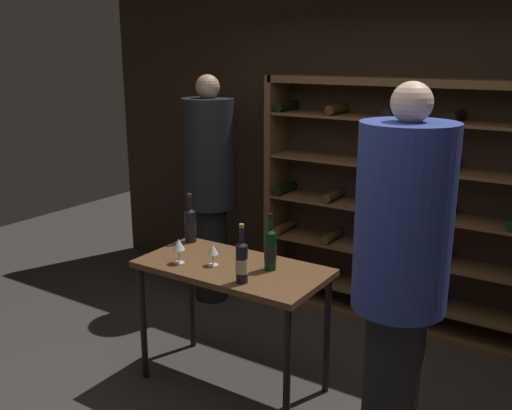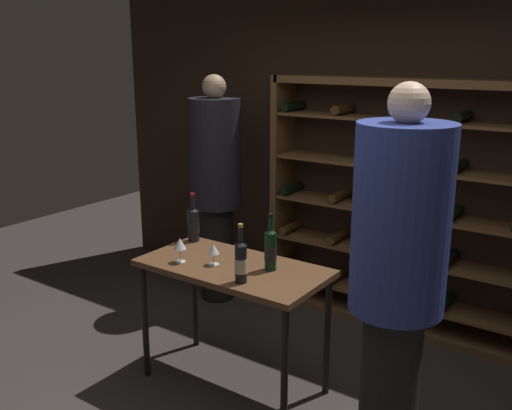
{
  "view_description": "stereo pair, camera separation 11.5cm",
  "coord_description": "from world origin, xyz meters",
  "px_view_note": "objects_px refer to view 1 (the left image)",
  "views": [
    {
      "loc": [
        1.62,
        -2.51,
        2.2
      ],
      "look_at": [
        -0.19,
        0.29,
        1.3
      ],
      "focal_mm": 40.03,
      "sensor_mm": 36.0,
      "label": 1
    },
    {
      "loc": [
        1.71,
        -2.44,
        2.2
      ],
      "look_at": [
        -0.19,
        0.29,
        1.3
      ],
      "focal_mm": 40.03,
      "sensor_mm": 36.0,
      "label": 2
    }
  ],
  "objects_px": {
    "wine_bottle_green_slim": "(270,249)",
    "person_guest_plum_blouse": "(210,179)",
    "wine_glass_stemmed_left": "(213,250)",
    "wine_rack": "(416,210)",
    "wine_bottle_amber_reserve": "(242,262)",
    "wine_bottle_gold_foil": "(190,225)",
    "tasting_table": "(232,279)",
    "person_bystander_red_print": "(401,263)",
    "wine_glass_stemmed_right": "(179,245)"
  },
  "relations": [
    {
      "from": "wine_glass_stemmed_right",
      "to": "tasting_table",
      "type": "bearing_deg",
      "value": 25.9
    },
    {
      "from": "wine_rack",
      "to": "wine_bottle_green_slim",
      "type": "bearing_deg",
      "value": -108.94
    },
    {
      "from": "wine_bottle_amber_reserve",
      "to": "wine_bottle_gold_foil",
      "type": "distance_m",
      "value": 0.85
    },
    {
      "from": "wine_rack",
      "to": "wine_bottle_amber_reserve",
      "type": "height_order",
      "value": "wine_rack"
    },
    {
      "from": "wine_rack",
      "to": "wine_glass_stemmed_right",
      "type": "bearing_deg",
      "value": -122.56
    },
    {
      "from": "person_guest_plum_blouse",
      "to": "wine_rack",
      "type": "bearing_deg",
      "value": -167.76
    },
    {
      "from": "tasting_table",
      "to": "wine_glass_stemmed_left",
      "type": "relative_size",
      "value": 8.61
    },
    {
      "from": "wine_bottle_amber_reserve",
      "to": "wine_bottle_green_slim",
      "type": "xyz_separation_m",
      "value": [
        0.03,
        0.27,
        0.0
      ]
    },
    {
      "from": "wine_rack",
      "to": "tasting_table",
      "type": "xyz_separation_m",
      "value": [
        -0.72,
        -1.47,
        -0.23
      ]
    },
    {
      "from": "wine_bottle_amber_reserve",
      "to": "wine_glass_stemmed_right",
      "type": "bearing_deg",
      "value": 175.06
    },
    {
      "from": "person_guest_plum_blouse",
      "to": "tasting_table",
      "type": "bearing_deg",
      "value": 131.44
    },
    {
      "from": "person_guest_plum_blouse",
      "to": "wine_glass_stemmed_left",
      "type": "distance_m",
      "value": 1.43
    },
    {
      "from": "tasting_table",
      "to": "wine_glass_stemmed_left",
      "type": "distance_m",
      "value": 0.23
    },
    {
      "from": "person_bystander_red_print",
      "to": "tasting_table",
      "type": "bearing_deg",
      "value": 36.89
    },
    {
      "from": "person_bystander_red_print",
      "to": "wine_bottle_green_slim",
      "type": "distance_m",
      "value": 0.91
    },
    {
      "from": "wine_bottle_green_slim",
      "to": "wine_glass_stemmed_left",
      "type": "bearing_deg",
      "value": -158.3
    },
    {
      "from": "wine_glass_stemmed_left",
      "to": "wine_bottle_amber_reserve",
      "type": "bearing_deg",
      "value": -22.72
    },
    {
      "from": "wine_rack",
      "to": "wine_bottle_gold_foil",
      "type": "height_order",
      "value": "wine_rack"
    },
    {
      "from": "wine_glass_stemmed_right",
      "to": "person_guest_plum_blouse",
      "type": "bearing_deg",
      "value": 118.97
    },
    {
      "from": "person_bystander_red_print",
      "to": "wine_glass_stemmed_right",
      "type": "distance_m",
      "value": 1.45
    },
    {
      "from": "person_bystander_red_print",
      "to": "wine_bottle_gold_foil",
      "type": "xyz_separation_m",
      "value": [
        -1.65,
        0.31,
        -0.15
      ]
    },
    {
      "from": "wine_bottle_green_slim",
      "to": "person_guest_plum_blouse",
      "type": "bearing_deg",
      "value": 141.29
    },
    {
      "from": "wine_bottle_gold_foil",
      "to": "wine_bottle_green_slim",
      "type": "xyz_separation_m",
      "value": [
        0.77,
        -0.15,
        0.01
      ]
    },
    {
      "from": "wine_bottle_gold_foil",
      "to": "tasting_table",
      "type": "bearing_deg",
      "value": -23.24
    },
    {
      "from": "wine_bottle_green_slim",
      "to": "wine_glass_stemmed_left",
      "type": "xyz_separation_m",
      "value": [
        -0.35,
        -0.14,
        -0.03
      ]
    },
    {
      "from": "wine_glass_stemmed_right",
      "to": "wine_bottle_green_slim",
      "type": "bearing_deg",
      "value": 21.97
    },
    {
      "from": "person_guest_plum_blouse",
      "to": "wine_bottle_green_slim",
      "type": "distance_m",
      "value": 1.57
    },
    {
      "from": "wine_rack",
      "to": "wine_bottle_amber_reserve",
      "type": "xyz_separation_m",
      "value": [
        -0.51,
        -1.67,
        0.0
      ]
    },
    {
      "from": "wine_bottle_amber_reserve",
      "to": "wine_bottle_green_slim",
      "type": "distance_m",
      "value": 0.27
    },
    {
      "from": "wine_bottle_gold_foil",
      "to": "wine_bottle_green_slim",
      "type": "bearing_deg",
      "value": -11.35
    },
    {
      "from": "wine_bottle_gold_foil",
      "to": "person_guest_plum_blouse",
      "type": "bearing_deg",
      "value": 118.77
    },
    {
      "from": "tasting_table",
      "to": "wine_glass_stemmed_right",
      "type": "height_order",
      "value": "wine_glass_stemmed_right"
    },
    {
      "from": "wine_glass_stemmed_right",
      "to": "wine_bottle_gold_foil",
      "type": "bearing_deg",
      "value": 119.41
    },
    {
      "from": "wine_bottle_gold_foil",
      "to": "wine_glass_stemmed_left",
      "type": "xyz_separation_m",
      "value": [
        0.42,
        -0.29,
        -0.03
      ]
    },
    {
      "from": "wine_bottle_amber_reserve",
      "to": "wine_glass_stemmed_left",
      "type": "height_order",
      "value": "wine_bottle_amber_reserve"
    },
    {
      "from": "wine_bottle_gold_foil",
      "to": "wine_bottle_amber_reserve",
      "type": "bearing_deg",
      "value": -29.9
    },
    {
      "from": "person_guest_plum_blouse",
      "to": "wine_glass_stemmed_left",
      "type": "xyz_separation_m",
      "value": [
        0.88,
        -1.12,
        -0.15
      ]
    },
    {
      "from": "person_guest_plum_blouse",
      "to": "wine_glass_stemmed_left",
      "type": "bearing_deg",
      "value": 126.54
    },
    {
      "from": "person_bystander_red_print",
      "to": "wine_bottle_green_slim",
      "type": "xyz_separation_m",
      "value": [
        -0.88,
        0.15,
        -0.14
      ]
    },
    {
      "from": "wine_bottle_gold_foil",
      "to": "wine_glass_stemmed_right",
      "type": "distance_m",
      "value": 0.44
    },
    {
      "from": "person_bystander_red_print",
      "to": "wine_bottle_gold_foil",
      "type": "bearing_deg",
      "value": 30.5
    },
    {
      "from": "person_bystander_red_print",
      "to": "wine_glass_stemmed_right",
      "type": "bearing_deg",
      "value": 43.87
    },
    {
      "from": "wine_bottle_gold_foil",
      "to": "wine_glass_stemmed_right",
      "type": "xyz_separation_m",
      "value": [
        0.21,
        -0.38,
        -0.01
      ]
    },
    {
      "from": "wine_rack",
      "to": "wine_glass_stemmed_right",
      "type": "xyz_separation_m",
      "value": [
        -1.04,
        -1.62,
        -0.01
      ]
    },
    {
      "from": "tasting_table",
      "to": "person_guest_plum_blouse",
      "type": "height_order",
      "value": "person_guest_plum_blouse"
    },
    {
      "from": "tasting_table",
      "to": "wine_bottle_amber_reserve",
      "type": "relative_size",
      "value": 3.37
    },
    {
      "from": "wine_glass_stemmed_left",
      "to": "wine_bottle_green_slim",
      "type": "bearing_deg",
      "value": 21.7
    },
    {
      "from": "tasting_table",
      "to": "wine_bottle_green_slim",
      "type": "xyz_separation_m",
      "value": [
        0.24,
        0.07,
        0.23
      ]
    },
    {
      "from": "wine_rack",
      "to": "tasting_table",
      "type": "height_order",
      "value": "wine_rack"
    },
    {
      "from": "wine_bottle_amber_reserve",
      "to": "wine_bottle_green_slim",
      "type": "bearing_deg",
      "value": 83.18
    }
  ]
}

